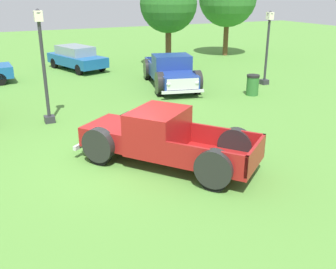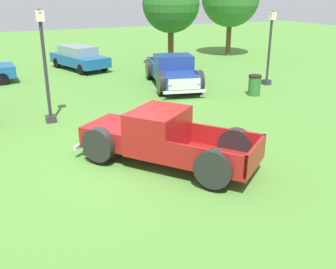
{
  "view_description": "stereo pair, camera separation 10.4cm",
  "coord_description": "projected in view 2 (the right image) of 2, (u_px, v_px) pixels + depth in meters",
  "views": [
    {
      "loc": [
        -3.37,
        -9.7,
        4.67
      ],
      "look_at": [
        0.97,
        -0.57,
        0.9
      ],
      "focal_mm": 41.96,
      "sensor_mm": 36.0,
      "label": 1
    },
    {
      "loc": [
        -3.28,
        -9.74,
        4.67
      ],
      "look_at": [
        0.97,
        -0.57,
        0.9
      ],
      "focal_mm": 41.96,
      "sensor_mm": 36.0,
      "label": 2
    }
  ],
  "objects": [
    {
      "name": "trash_can",
      "position": [
        254.0,
        85.0,
        18.11
      ],
      "size": [
        0.59,
        0.59,
        0.95
      ],
      "color": "#2D6B2D",
      "rests_on": "ground_plane"
    },
    {
      "name": "ground_plane",
      "position": [
        129.0,
        163.0,
        11.21
      ],
      "size": [
        80.0,
        80.0,
        0.0
      ],
      "primitive_type": "plane",
      "color": "#548C38"
    },
    {
      "name": "pickup_truck_foreground",
      "position": [
        156.0,
        138.0,
        11.0
      ],
      "size": [
        4.54,
        5.11,
        1.56
      ],
      "color": "maroon",
      "rests_on": "ground_plane"
    },
    {
      "name": "oak_tree_east",
      "position": [
        171.0,
        4.0,
        23.5
      ],
      "size": [
        3.44,
        3.44,
        5.54
      ],
      "color": "brown",
      "rests_on": "ground_plane"
    },
    {
      "name": "lamp_post_near",
      "position": [
        45.0,
        65.0,
        13.88
      ],
      "size": [
        0.36,
        0.36,
        4.05
      ],
      "color": "#2D2D33",
      "rests_on": "ground_plane"
    },
    {
      "name": "lamp_post_far",
      "position": [
        270.0,
        47.0,
        19.65
      ],
      "size": [
        0.36,
        0.36,
        3.66
      ],
      "color": "#2D2D33",
      "rests_on": "ground_plane"
    },
    {
      "name": "pickup_truck_behind_left",
      "position": [
        174.0,
        72.0,
        19.37
      ],
      "size": [
        3.11,
        5.61,
        1.63
      ],
      "color": "navy",
      "rests_on": "ground_plane"
    },
    {
      "name": "sedan_distant_a",
      "position": [
        79.0,
        57.0,
        23.83
      ],
      "size": [
        2.97,
        4.58,
        1.42
      ],
      "color": "#195699",
      "rests_on": "ground_plane"
    }
  ]
}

